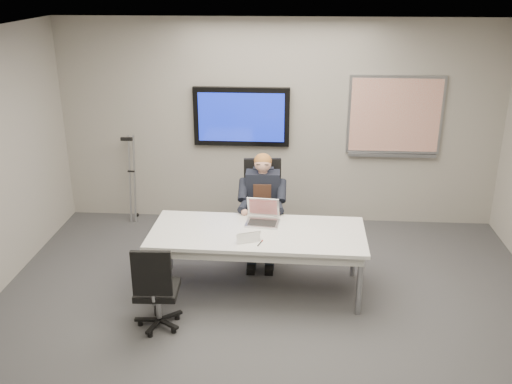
# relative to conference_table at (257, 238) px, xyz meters

# --- Properties ---
(floor) EXTENTS (6.00, 6.00, 0.02)m
(floor) POSITION_rel_conference_table_xyz_m (0.15, -1.00, -0.63)
(floor) COLOR #333436
(floor) RESTS_ON ground
(ceiling) EXTENTS (6.00, 6.00, 0.02)m
(ceiling) POSITION_rel_conference_table_xyz_m (0.15, -1.00, 2.17)
(ceiling) COLOR silver
(ceiling) RESTS_ON wall_back
(wall_back) EXTENTS (6.00, 0.02, 2.80)m
(wall_back) POSITION_rel_conference_table_xyz_m (0.15, 2.00, 0.77)
(wall_back) COLOR #9B958C
(wall_back) RESTS_ON ground
(conference_table) EXTENTS (2.33, 1.01, 0.71)m
(conference_table) POSITION_rel_conference_table_xyz_m (0.00, 0.00, 0.00)
(conference_table) COLOR silver
(conference_table) RESTS_ON ground
(tv_display) EXTENTS (1.30, 0.09, 0.80)m
(tv_display) POSITION_rel_conference_table_xyz_m (-0.35, 1.95, 0.87)
(tv_display) COLOR black
(tv_display) RESTS_ON wall_back
(whiteboard) EXTENTS (1.25, 0.08, 1.10)m
(whiteboard) POSITION_rel_conference_table_xyz_m (1.70, 1.97, 0.90)
(whiteboard) COLOR #96989E
(whiteboard) RESTS_ON wall_back
(office_chair_far) EXTENTS (0.60, 0.60, 1.16)m
(office_chair_far) POSITION_rel_conference_table_xyz_m (0.00, 0.97, -0.27)
(office_chair_far) COLOR black
(office_chair_far) RESTS_ON ground
(office_chair_near) EXTENTS (0.47, 0.47, 0.93)m
(office_chair_near) POSITION_rel_conference_table_xyz_m (-0.93, -0.81, -0.34)
(office_chair_near) COLOR black
(office_chair_near) RESTS_ON ground
(seated_person) EXTENTS (0.41, 0.71, 1.32)m
(seated_person) POSITION_rel_conference_table_xyz_m (0.01, 0.72, -0.10)
(seated_person) COLOR #1B212E
(seated_person) RESTS_ON office_chair_far
(crutch) EXTENTS (0.31, 0.52, 1.31)m
(crutch) POSITION_rel_conference_table_xyz_m (-1.89, 1.82, 0.01)
(crutch) COLOR #9C9EA3
(crutch) RESTS_ON ground
(laptop) EXTENTS (0.39, 0.37, 0.26)m
(laptop) POSITION_rel_conference_table_xyz_m (0.04, 0.26, 0.15)
(laptop) COLOR #BDBEC0
(laptop) RESTS_ON conference_table
(name_tent) EXTENTS (0.26, 0.16, 0.10)m
(name_tent) POSITION_rel_conference_table_xyz_m (-0.08, -0.25, 0.13)
(name_tent) COLOR silver
(name_tent) RESTS_ON conference_table
(pen) EXTENTS (0.05, 0.14, 0.01)m
(pen) POSITION_rel_conference_table_xyz_m (0.05, -0.29, 0.09)
(pen) COLOR black
(pen) RESTS_ON conference_table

